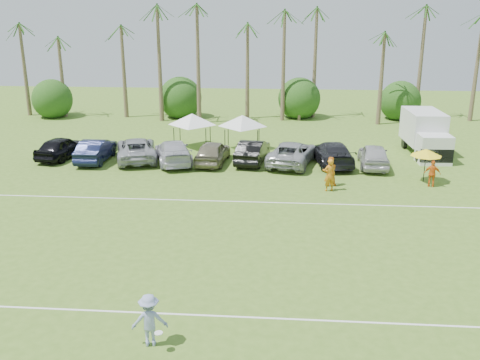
{
  "coord_description": "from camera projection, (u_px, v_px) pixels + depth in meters",
  "views": [
    {
      "loc": [
        4.27,
        -14.62,
        10.46
      ],
      "look_at": [
        2.08,
        13.07,
        1.6
      ],
      "focal_mm": 40.0,
      "sensor_mm": 36.0,
      "label": 1
    }
  ],
  "objects": [
    {
      "name": "parked_car_6",
      "position": [
        292.0,
        153.0,
        37.75
      ],
      "size": [
        3.98,
        6.34,
        1.63
      ],
      "primitive_type": "imported",
      "rotation": [
        0.0,
        0.0,
        2.91
      ],
      "color": "#9B9D9F",
      "rests_on": "ground"
    },
    {
      "name": "box_truck",
      "position": [
        426.0,
        132.0,
        39.98
      ],
      "size": [
        2.59,
        6.28,
        3.19
      ],
      "rotation": [
        0.0,
        0.0,
        0.04
      ],
      "color": "silver",
      "rests_on": "ground"
    },
    {
      "name": "canopy_tent_right",
      "position": [
        242.0,
        115.0,
        41.33
      ],
      "size": [
        3.89,
        3.89,
        3.15
      ],
      "color": "black",
      "rests_on": "ground"
    },
    {
      "name": "palm_tree_1",
      "position": [
        66.0,
        33.0,
        52.21
      ],
      "size": [
        2.4,
        2.4,
        9.9
      ],
      "color": "brown",
      "rests_on": "ground"
    },
    {
      "name": "frisbee_player",
      "position": [
        149.0,
        320.0,
        17.24
      ],
      "size": [
        1.27,
        0.95,
        1.81
      ],
      "rotation": [
        0.0,
        0.0,
        3.33
      ],
      "color": "#8895C1",
      "rests_on": "ground"
    },
    {
      "name": "palm_tree_8",
      "position": [
        376.0,
        43.0,
        50.23
      ],
      "size": [
        2.4,
        2.4,
        8.9
      ],
      "color": "brown",
      "rests_on": "ground"
    },
    {
      "name": "parked_car_3",
      "position": [
        173.0,
        152.0,
        38.07
      ],
      "size": [
        3.91,
        6.05,
        1.63
      ],
      "primitive_type": "imported",
      "rotation": [
        0.0,
        0.0,
        3.46
      ],
      "color": "#B3B3BC",
      "rests_on": "ground"
    },
    {
      "name": "palm_tree_0",
      "position": [
        18.0,
        41.0,
        52.85
      ],
      "size": [
        2.4,
        2.4,
        8.9
      ],
      "color": "brown",
      "rests_on": "ground"
    },
    {
      "name": "sideline_player_b",
      "position": [
        330.0,
        171.0,
        33.08
      ],
      "size": [
        0.99,
        0.82,
        1.85
      ],
      "primitive_type": "imported",
      "rotation": [
        0.0,
        0.0,
        3.29
      ],
      "color": "orange",
      "rests_on": "ground"
    },
    {
      "name": "parked_car_7",
      "position": [
        332.0,
        153.0,
        37.69
      ],
      "size": [
        3.05,
        5.89,
        1.63
      ],
      "primitive_type": "imported",
      "rotation": [
        0.0,
        0.0,
        3.28
      ],
      "color": "black",
      "rests_on": "ground"
    },
    {
      "name": "parked_car_5",
      "position": [
        253.0,
        151.0,
        38.21
      ],
      "size": [
        2.42,
        5.15,
        1.63
      ],
      "primitive_type": "imported",
      "rotation": [
        0.0,
        0.0,
        3.0
      ],
      "color": "black",
      "rests_on": "ground"
    },
    {
      "name": "ground",
      "position": [
        145.0,
        347.0,
        17.39
      ],
      "size": [
        120.0,
        120.0,
        0.0
      ],
      "primitive_type": "plane",
      "color": "#4A6E21",
      "rests_on": "ground"
    },
    {
      "name": "palm_tree_7",
      "position": [
        324.0,
        14.0,
        49.82
      ],
      "size": [
        2.4,
        2.4,
        11.9
      ],
      "color": "brown",
      "rests_on": "ground"
    },
    {
      "name": "parked_car_1",
      "position": [
        96.0,
        150.0,
        38.52
      ],
      "size": [
        1.74,
        4.96,
        1.63
      ],
      "primitive_type": "imported",
      "rotation": [
        0.0,
        0.0,
        3.14
      ],
      "color": "#101633",
      "rests_on": "ground"
    },
    {
      "name": "palm_tree_6",
      "position": [
        281.0,
        24.0,
        50.38
      ],
      "size": [
        2.4,
        2.4,
        10.9
      ],
      "color": "brown",
      "rests_on": "ground"
    },
    {
      "name": "sideline_player_c",
      "position": [
        432.0,
        174.0,
        32.9
      ],
      "size": [
        1.05,
        0.63,
        1.67
      ],
      "primitive_type": "imported",
      "rotation": [
        0.0,
        0.0,
        2.9
      ],
      "color": "orange",
      "rests_on": "ground"
    },
    {
      "name": "parked_car_8",
      "position": [
        374.0,
        155.0,
        37.09
      ],
      "size": [
        2.21,
        4.9,
        1.63
      ],
      "primitive_type": "imported",
      "rotation": [
        0.0,
        0.0,
        3.08
      ],
      "color": "#B1B1B1",
      "rests_on": "ground"
    },
    {
      "name": "parked_car_2",
      "position": [
        136.0,
        149.0,
        38.8
      ],
      "size": [
        4.26,
        6.4,
        1.63
      ],
      "primitive_type": "imported",
      "rotation": [
        0.0,
        0.0,
        3.43
      ],
      "color": "#97999E",
      "rests_on": "ground"
    },
    {
      "name": "sideline_player_a",
      "position": [
        329.0,
        175.0,
        32.1
      ],
      "size": [
        0.85,
        0.71,
        2.0
      ],
      "primitive_type": "imported",
      "rotation": [
        0.0,
        0.0,
        3.52
      ],
      "color": "orange",
      "rests_on": "ground"
    },
    {
      "name": "bush_tree_0",
      "position": [
        57.0,
        98.0,
        55.31
      ],
      "size": [
        4.0,
        4.0,
        4.0
      ],
      "color": "brown",
      "rests_on": "ground"
    },
    {
      "name": "bush_tree_3",
      "position": [
        401.0,
        102.0,
        52.68
      ],
      "size": [
        4.0,
        4.0,
        4.0
      ],
      "color": "brown",
      "rests_on": "ground"
    },
    {
      "name": "palm_tree_9",
      "position": [
        432.0,
        34.0,
        49.59
      ],
      "size": [
        2.4,
        2.4,
        9.9
      ],
      "color": "brown",
      "rests_on": "ground"
    },
    {
      "name": "parked_car_0",
      "position": [
        61.0,
        147.0,
        39.27
      ],
      "size": [
        2.81,
        5.07,
        1.63
      ],
      "primitive_type": "imported",
      "rotation": [
        0.0,
        0.0,
        2.95
      ],
      "color": "black",
      "rests_on": "ground"
    },
    {
      "name": "palm_tree_4",
      "position": [
        197.0,
        42.0,
        51.51
      ],
      "size": [
        2.4,
        2.4,
        8.9
      ],
      "color": "brown",
      "rests_on": "ground"
    },
    {
      "name": "palm_tree_2",
      "position": [
        115.0,
        23.0,
        51.58
      ],
      "size": [
        2.4,
        2.4,
        10.9
      ],
      "color": "brown",
      "rests_on": "ground"
    },
    {
      "name": "parked_car_4",
      "position": [
        213.0,
        152.0,
        37.97
      ],
      "size": [
        2.35,
        4.94,
        1.63
      ],
      "primitive_type": "imported",
      "rotation": [
        0.0,
        0.0,
        3.05
      ],
      "color": "#797259",
      "rests_on": "ground"
    },
    {
      "name": "bush_tree_2",
      "position": [
        299.0,
        101.0,
        53.43
      ],
      "size": [
        4.0,
        4.0,
        4.0
      ],
      "color": "brown",
      "rests_on": "ground"
    },
    {
      "name": "palm_tree_5",
      "position": [
        239.0,
        33.0,
        50.94
      ],
      "size": [
        2.4,
        2.4,
        9.9
      ],
      "color": "brown",
      "rests_on": "ground"
    },
    {
      "name": "palm_tree_3",
      "position": [
        155.0,
        14.0,
        51.02
      ],
      "size": [
        2.4,
        2.4,
        11.9
      ],
      "color": "brown",
      "rests_on": "ground"
    },
    {
      "name": "canopy_tent_left",
      "position": [
        192.0,
        114.0,
        41.93
      ],
      "size": [
        3.88,
        3.88,
        3.14
      ],
      "color": "black",
      "rests_on": "ground"
    },
    {
      "name": "bush_tree_1",
      "position": [
        181.0,
        99.0,
        54.33
      ],
      "size": [
        4.0,
        4.0,
        4.0
      ],
      "color": "brown",
      "rests_on": "ground"
    },
    {
      "name": "field_lines",
      "position": [
        187.0,
        244.0,
        24.98
      ],
      "size": [
        80.0,
        12.1,
        0.01
      ],
      "color": "white",
      "rests_on": "ground"
    },
    {
      "name": "market_umbrella",
      "position": [
        426.0,
        152.0,
        33.44
      ],
      "size": [
        1.95,
        1.95,
        2.17
      ],
      "color": "black",
      "rests_on": "ground"
    }
  ]
}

